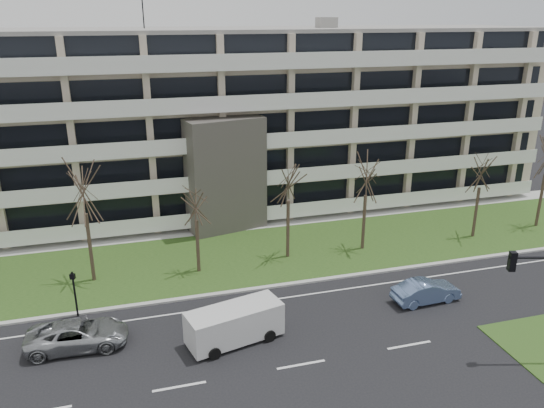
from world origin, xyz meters
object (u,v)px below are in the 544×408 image
object	(u,v)px
silver_pickup	(77,335)
pedestrian_signal	(74,288)
blue_sedan	(426,291)
white_van	(236,321)

from	to	relation	value
silver_pickup	pedestrian_signal	distance (m)	3.33
blue_sedan	pedestrian_signal	distance (m)	20.55
blue_sedan	pedestrian_signal	xyz separation A→B (m)	(-20.13, 3.99, 1.13)
silver_pickup	blue_sedan	bearing A→B (deg)	-90.03
blue_sedan	white_van	size ratio (longest dim) A/B	0.78
pedestrian_signal	white_van	bearing A→B (deg)	-8.10
blue_sedan	silver_pickup	bearing A→B (deg)	84.58
silver_pickup	white_van	bearing A→B (deg)	-99.61
silver_pickup	blue_sedan	size ratio (longest dim) A/B	1.24
pedestrian_signal	silver_pickup	bearing A→B (deg)	-63.69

